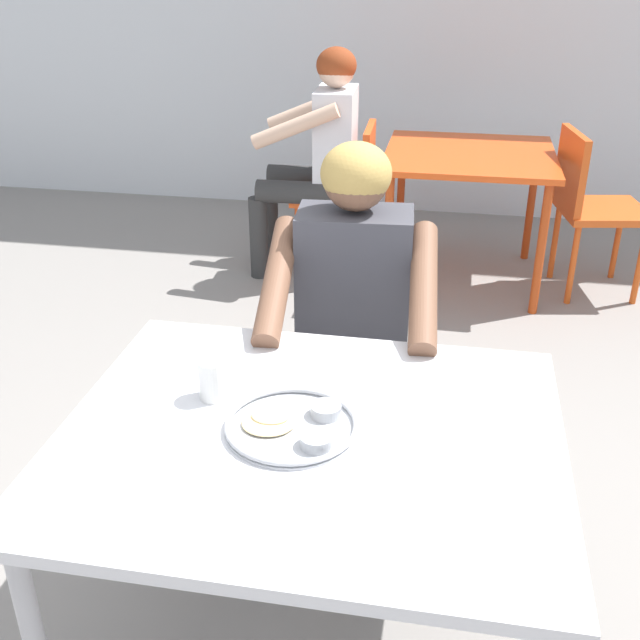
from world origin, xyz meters
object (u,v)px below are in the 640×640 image
object	(u,v)px
chair_foreground	(356,339)
chair_red_left	(347,187)
diner_foreground	(351,310)
table_background_red	(469,168)
chair_red_right	(589,200)
patron_background	(319,143)
thali_tray	(294,425)
drinking_cup	(213,378)
table_foreground	(310,458)

from	to	relation	value
chair_foreground	chair_red_left	world-z (taller)	chair_foreground
chair_red_left	chair_foreground	bearing A→B (deg)	-80.47
diner_foreground	chair_red_left	size ratio (longest dim) A/B	1.48
chair_foreground	table_background_red	bearing A→B (deg)	78.68
chair_foreground	chair_red_right	world-z (taller)	chair_foreground
chair_red_left	patron_background	size ratio (longest dim) A/B	0.67
chair_foreground	chair_red_left	size ratio (longest dim) A/B	1.07
thali_tray	patron_background	bearing A→B (deg)	99.24
chair_foreground	drinking_cup	bearing A→B (deg)	-106.58
patron_background	thali_tray	bearing A→B (deg)	-80.76
chair_foreground	table_background_red	xyz separation A→B (m)	(0.35, 1.73, 0.13)
table_foreground	chair_red_right	xyz separation A→B (m)	(0.95, 2.57, -0.16)
diner_foreground	patron_background	distance (m)	2.00
diner_foreground	chair_red_right	xyz separation A→B (m)	(0.95, 1.91, -0.21)
chair_red_left	patron_background	world-z (taller)	patron_background
table_foreground	drinking_cup	bearing A→B (deg)	157.97
table_background_red	chair_red_right	bearing A→B (deg)	-4.01
thali_tray	chair_red_left	bearing A→B (deg)	95.95
thali_tray	diner_foreground	distance (m)	0.66
drinking_cup	chair_foreground	world-z (taller)	chair_foreground
chair_red_left	chair_red_right	distance (m)	1.26
drinking_cup	diner_foreground	bearing A→B (deg)	66.49
chair_foreground	diner_foreground	bearing A→B (deg)	-86.95
diner_foreground	patron_background	bearing A→B (deg)	103.21
diner_foreground	table_foreground	bearing A→B (deg)	-89.68
diner_foreground	chair_foreground	bearing A→B (deg)	93.05
diner_foreground	chair_red_right	size ratio (longest dim) A/B	1.41
chair_foreground	chair_red_right	xyz separation A→B (m)	(0.96, 1.69, 0.00)
table_background_red	patron_background	xyz separation A→B (m)	(-0.79, -0.00, 0.10)
thali_tray	diner_foreground	bearing A→B (deg)	87.13
table_foreground	table_background_red	distance (m)	2.63
chair_red_right	patron_background	world-z (taller)	patron_background
chair_red_left	patron_background	distance (m)	0.29
drinking_cup	thali_tray	bearing A→B (deg)	-24.49
table_background_red	thali_tray	bearing A→B (deg)	-98.03
table_foreground	drinking_cup	xyz separation A→B (m)	(-0.25, 0.10, 0.12)
chair_foreground	chair_red_left	bearing A→B (deg)	99.53
diner_foreground	drinking_cup	bearing A→B (deg)	-113.51
chair_foreground	patron_background	size ratio (longest dim) A/B	0.71
thali_tray	chair_red_right	bearing A→B (deg)	69.05
table_foreground	table_background_red	world-z (taller)	table_foreground
thali_tray	chair_foreground	world-z (taller)	chair_foreground
drinking_cup	diner_foreground	distance (m)	0.62
table_foreground	table_background_red	size ratio (longest dim) A/B	1.28
thali_tray	drinking_cup	world-z (taller)	drinking_cup
table_foreground	table_background_red	bearing A→B (deg)	82.78
chair_foreground	chair_red_right	size ratio (longest dim) A/B	1.02
diner_foreground	chair_red_right	bearing A→B (deg)	63.54
chair_foreground	diner_foreground	size ratio (longest dim) A/B	0.72
chair_foreground	table_foreground	bearing A→B (deg)	-89.00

